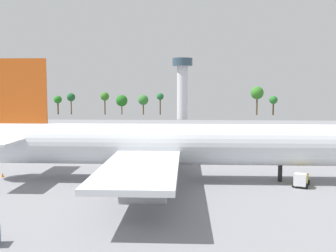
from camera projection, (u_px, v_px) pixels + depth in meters
ground_plane at (168, 180)px, 66.72m from camera, size 256.48×256.48×0.00m
cargo_airplane at (167, 145)px, 66.17m from camera, size 64.12×55.64×20.30m
fuel_truck at (301, 179)px, 62.40m from camera, size 3.41×4.47×2.25m
safety_cone_tail at (2, 175)px, 69.10m from camera, size 0.50×0.50×0.72m
control_tower at (182, 82)px, 197.98m from camera, size 9.96×9.96×30.31m
tree_line_backdrop at (165, 98)px, 233.16m from camera, size 131.42×7.46×16.58m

